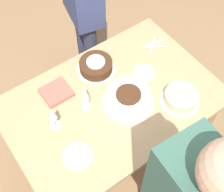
{
  "coord_description": "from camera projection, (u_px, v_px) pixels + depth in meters",
  "views": [
    {
      "loc": [
        0.64,
        0.89,
        2.45
      ],
      "look_at": [
        0.0,
        0.0,
        0.81
      ],
      "focal_mm": 50.0,
      "sensor_mm": 36.0,
      "label": 1
    }
  ],
  "objects": [
    {
      "name": "dining_table",
      "position": [
        112.0,
        110.0,
        2.12
      ],
      "size": [
        1.37,
        0.91,
        0.76
      ],
      "color": "tan",
      "rests_on": "ground_plane"
    },
    {
      "name": "wine_glass_near",
      "position": [
        52.0,
        115.0,
        1.8
      ],
      "size": [
        0.07,
        0.07,
        0.19
      ],
      "color": "silver",
      "rests_on": "dining_table"
    },
    {
      "name": "cake_front_chocolate",
      "position": [
        96.0,
        66.0,
        2.12
      ],
      "size": [
        0.27,
        0.27,
        0.09
      ],
      "color": "white",
      "rests_on": "dining_table"
    },
    {
      "name": "fork_pile",
      "position": [
        155.0,
        45.0,
        2.28
      ],
      "size": [
        0.21,
        0.14,
        0.01
      ],
      "color": "silver",
      "rests_on": "dining_table"
    },
    {
      "name": "cake_back_decorated",
      "position": [
        181.0,
        98.0,
        1.98
      ],
      "size": [
        0.25,
        0.25,
        0.08
      ],
      "color": "white",
      "rests_on": "dining_table"
    },
    {
      "name": "cake_center_white",
      "position": [
        128.0,
        99.0,
        1.97
      ],
      "size": [
        0.33,
        0.33,
        0.1
      ],
      "color": "white",
      "rests_on": "dining_table"
    },
    {
      "name": "ground_plane",
      "position": [
        112.0,
        149.0,
        2.65
      ],
      "size": [
        12.0,
        12.0,
        0.0
      ],
      "primitive_type": "plane",
      "color": "#8E6B47"
    },
    {
      "name": "dessert_plate_right",
      "position": [
        77.0,
        156.0,
        1.8
      ],
      "size": [
        0.18,
        0.18,
        0.01
      ],
      "color": "beige",
      "rests_on": "dining_table"
    },
    {
      "name": "wine_glass_far",
      "position": [
        85.0,
        94.0,
        1.87
      ],
      "size": [
        0.07,
        0.07,
        0.22
      ],
      "color": "silver",
      "rests_on": "dining_table"
    },
    {
      "name": "napkin_stack",
      "position": [
        56.0,
        92.0,
        2.03
      ],
      "size": [
        0.18,
        0.17,
        0.03
      ],
      "color": "#B75B4C",
      "rests_on": "dining_table"
    },
    {
      "name": "dessert_plate_left",
      "position": [
        144.0,
        73.0,
        2.14
      ],
      "size": [
        0.16,
        0.16,
        0.01
      ],
      "color": "beige",
      "rests_on": "dining_table"
    }
  ]
}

